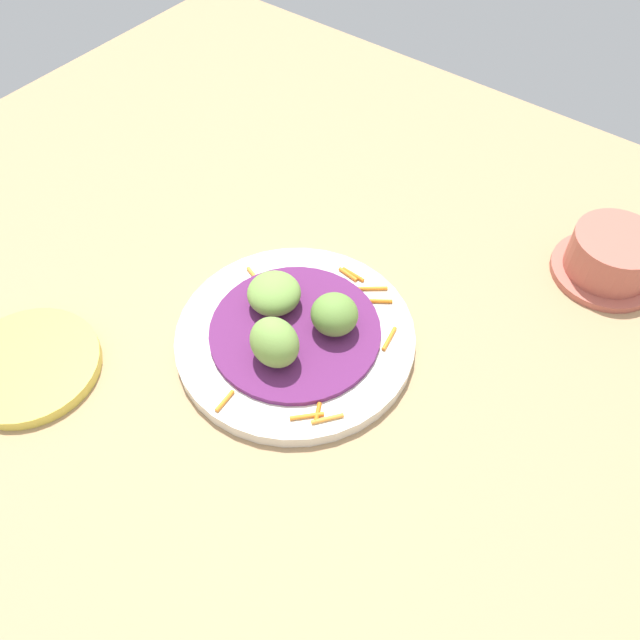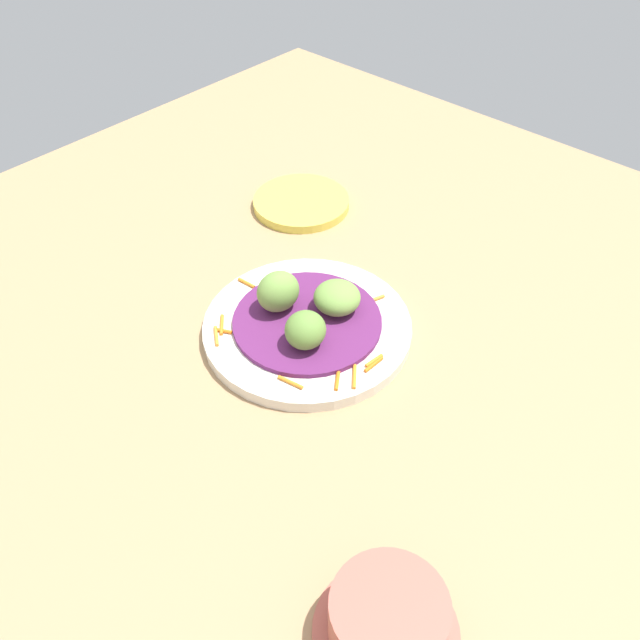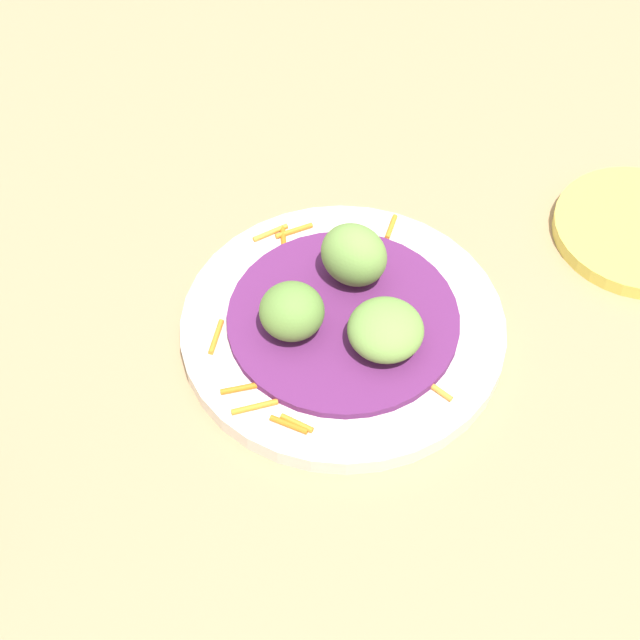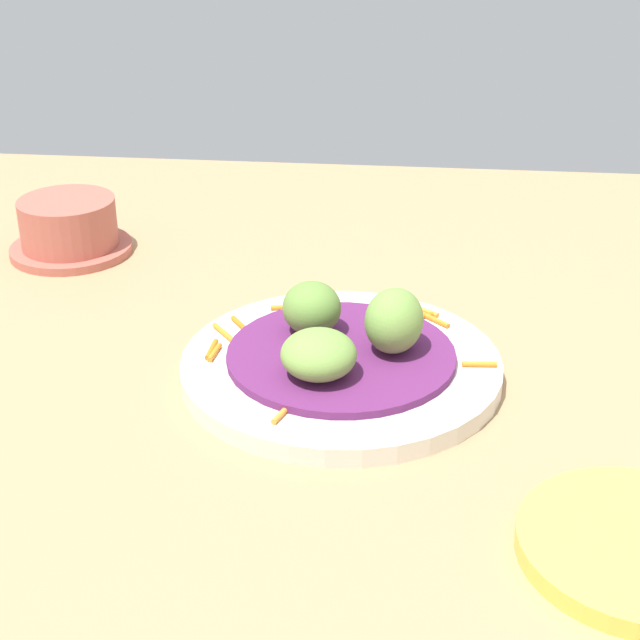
% 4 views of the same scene
% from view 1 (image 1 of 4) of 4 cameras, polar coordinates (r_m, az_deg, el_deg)
% --- Properties ---
extents(table_surface, '(1.10, 1.10, 0.02)m').
position_cam_1_polar(table_surface, '(0.68, -6.49, -2.10)').
color(table_surface, tan).
rests_on(table_surface, ground).
extents(main_plate, '(0.24, 0.24, 0.01)m').
position_cam_1_polar(main_plate, '(0.66, -2.12, -1.50)').
color(main_plate, silver).
rests_on(main_plate, table_surface).
extents(cabbage_bed, '(0.17, 0.17, 0.01)m').
position_cam_1_polar(cabbage_bed, '(0.65, -2.15, -0.96)').
color(cabbage_bed, '#60235B').
rests_on(cabbage_bed, main_plate).
extents(carrot_garnish, '(0.22, 0.19, 0.00)m').
position_cam_1_polar(carrot_garnish, '(0.65, 1.12, -1.39)').
color(carrot_garnish, orange).
rests_on(carrot_garnish, main_plate).
extents(guac_scoop_left, '(0.05, 0.06, 0.05)m').
position_cam_1_polar(guac_scoop_left, '(0.61, -3.92, -1.93)').
color(guac_scoop_left, '#759E47').
rests_on(guac_scoop_left, cabbage_bed).
extents(guac_scoop_center, '(0.06, 0.06, 0.04)m').
position_cam_1_polar(guac_scoop_center, '(0.63, 1.24, 0.48)').
color(guac_scoop_center, olive).
rests_on(guac_scoop_center, cabbage_bed).
extents(guac_scoop_right, '(0.07, 0.07, 0.03)m').
position_cam_1_polar(guac_scoop_right, '(0.66, -3.95, 2.29)').
color(guac_scoop_right, '#759E47').
rests_on(guac_scoop_right, cabbage_bed).
extents(side_plate_small, '(0.14, 0.14, 0.01)m').
position_cam_1_polar(side_plate_small, '(0.70, -23.63, -3.60)').
color(side_plate_small, '#E0CC4C').
rests_on(side_plate_small, table_surface).
extents(terracotta_bowl, '(0.11, 0.11, 0.05)m').
position_cam_1_polar(terracotta_bowl, '(0.77, 23.63, 4.95)').
color(terracotta_bowl, '#B75B4C').
rests_on(terracotta_bowl, table_surface).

